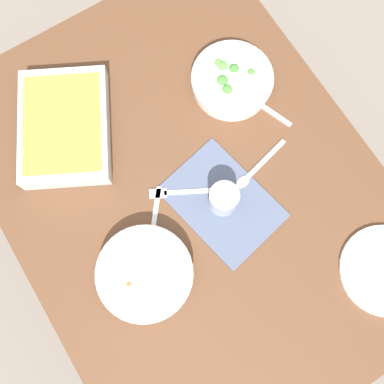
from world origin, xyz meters
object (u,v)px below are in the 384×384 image
Objects in this scene: stew_bowl at (145,274)px; broccoli_bowl at (232,80)px; spoon_spare at (254,171)px; fork_on_table at (179,192)px; spoon_by_broccoli at (255,101)px; spoon_by_stew at (152,230)px; drink_cup at (223,199)px; baking_dish at (65,127)px.

stew_bowl is 1.07× the size of broccoli_bowl.
spoon_spare is (-0.08, 0.36, -0.03)m from stew_bowl.
spoon_by_broccoli is at bearing 109.35° from fork_on_table.
broccoli_bowl is 1.23× the size of spoon_spare.
broccoli_bowl is at bearing 120.99° from spoon_by_stew.
fork_on_table is at bearing 114.50° from spoon_by_stew.
spoon_by_broccoli is at bearing 129.88° from drink_cup.
spoon_by_stew is 0.90× the size of fork_on_table.
drink_cup reaches higher than stew_bowl.
drink_cup is at bearing 80.40° from spoon_by_stew.
baking_dish is 2.17× the size of spoon_by_broccoli.
broccoli_bowl is 0.45m from baking_dish.
broccoli_bowl is 0.58× the size of baking_dish.
broccoli_bowl is 1.26× the size of spoon_by_broccoli.
drink_cup reaches higher than spoon_by_broccoli.
broccoli_bowl is 0.08m from spoon_by_broccoli.
broccoli_bowl reaches higher than fork_on_table.
stew_bowl is 0.26m from drink_cup.
spoon_by_broccoli is 0.32m from fork_on_table.
baking_dish is at bearing -151.28° from fork_on_table.
baking_dish reaches higher than spoon_by_broccoli.
drink_cup is at bearing 101.80° from stew_bowl.
stew_bowl is at bearing -77.66° from spoon_spare.
drink_cup reaches higher than broccoli_bowl.
drink_cup is at bearing 32.74° from baking_dish.
spoon_spare is (0.23, -0.08, -0.03)m from broccoli_bowl.
broccoli_bowl is at bearing 124.91° from stew_bowl.
spoon_spare is at bearing -19.03° from broccoli_bowl.
drink_cup is (-0.05, 0.25, 0.01)m from stew_bowl.
spoon_by_stew is 0.12m from fork_on_table.
fork_on_table is (0.29, 0.16, -0.03)m from baking_dish.
drink_cup is (0.26, -0.19, 0.01)m from broccoli_bowl.
baking_dish is at bearing -104.74° from broccoli_bowl.
spoon_by_stew and spoon_spare have the same top height.
broccoli_bowl is (-0.31, 0.44, -0.00)m from stew_bowl.
spoon_spare is 0.20m from fork_on_table.
spoon_by_stew and spoon_by_broccoli have the same top height.
drink_cup reaches higher than spoon_by_stew.
baking_dish is 2.11× the size of spoon_spare.
baking_dish is 0.44m from drink_cup.
spoon_by_stew is at bearing 9.04° from baking_dish.
baking_dish is at bearing -134.37° from spoon_spare.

